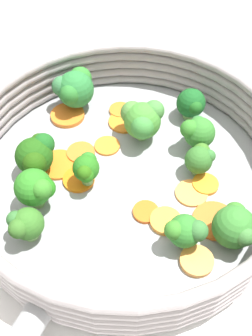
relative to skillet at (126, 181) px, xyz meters
name	(u,v)px	position (x,y,z in m)	size (l,w,h in m)	color
ground_plane	(126,185)	(0.00, 0.00, -0.01)	(4.00, 4.00, 0.00)	white
skillet	(126,181)	(0.00, 0.00, 0.00)	(0.35, 0.35, 0.02)	#939699
skillet_rim_wall	(126,159)	(0.00, 0.00, 0.04)	(0.36, 0.36, 0.06)	gray
skillet_rivet_left	(13,281)	(0.13, 0.10, 0.01)	(0.01, 0.01, 0.01)	#96989C
skillet_rivet_right	(88,318)	(0.07, 0.15, 0.01)	(0.01, 0.01, 0.01)	#959497
carrot_slice_0	(79,179)	(0.05, -0.01, 0.01)	(0.04, 0.04, 0.00)	orange
carrot_slice_1	(146,212)	(-0.01, 0.05, 0.01)	(0.03, 0.03, 0.00)	orange
carrot_slice_2	(58,164)	(0.07, -0.04, 0.01)	(0.05, 0.05, 0.00)	orange
carrot_slice_3	(197,261)	(-0.04, 0.12, 0.01)	(0.03, 0.03, 0.01)	#EC9440
carrot_slice_4	(215,220)	(-0.08, 0.08, 0.01)	(0.05, 0.05, 0.00)	#D6611F
carrot_slice_5	(81,153)	(0.04, -0.05, 0.01)	(0.03, 0.03, 0.01)	orange
carrot_slice_6	(68,115)	(0.05, -0.12, 0.01)	(0.04, 0.04, 0.01)	orange
carrot_slice_7	(120,110)	(-0.02, -0.11, 0.01)	(0.03, 0.03, 0.00)	orange
carrot_slice_8	(205,184)	(-0.08, 0.04, 0.01)	(0.03, 0.03, 0.00)	orange
carrot_slice_9	(107,146)	(0.01, -0.05, 0.01)	(0.03, 0.03, 0.00)	orange
carrot_slice_10	(166,221)	(-0.03, 0.07, 0.01)	(0.03, 0.03, 0.01)	orange
carrot_slice_11	(191,193)	(-0.06, 0.04, 0.01)	(0.04, 0.04, 0.00)	#F99441
carrot_slice_12	(124,122)	(-0.02, -0.09, 0.01)	(0.04, 0.04, 0.00)	orange
broccoli_floret_0	(185,231)	(-0.03, 0.10, 0.03)	(0.04, 0.03, 0.04)	#6C9548
broccoli_floret_1	(235,226)	(-0.08, 0.11, 0.03)	(0.04, 0.05, 0.05)	#8DB26A
broccoli_floret_2	(36,155)	(0.10, -0.03, 0.04)	(0.05, 0.05, 0.05)	#7AA25D
broccoli_floret_3	(25,224)	(0.12, 0.05, 0.03)	(0.04, 0.03, 0.04)	#83B467
broccoli_floret_4	(191,103)	(-0.10, -0.08, 0.03)	(0.04, 0.04, 0.04)	#7EAE5C
broccoli_floret_5	(142,119)	(-0.03, -0.05, 0.04)	(0.05, 0.06, 0.05)	#86AD6A
broccoli_floret_6	(200,158)	(-0.08, 0.01, 0.03)	(0.03, 0.03, 0.04)	#749E57
broccoli_floret_7	(86,169)	(0.04, 0.00, 0.04)	(0.03, 0.04, 0.04)	#6E954A
broccoli_floret_8	(74,88)	(0.04, -0.13, 0.04)	(0.05, 0.06, 0.05)	olive
broccoli_floret_9	(36,188)	(0.10, 0.02, 0.04)	(0.04, 0.04, 0.05)	#5F8D43
broccoli_floret_10	(198,132)	(-0.09, -0.02, 0.04)	(0.04, 0.04, 0.05)	#6B9959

